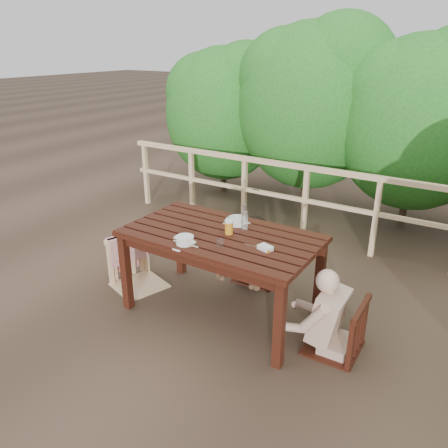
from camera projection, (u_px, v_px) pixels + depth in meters
The scene contains 15 objects.
ground at pixel (221, 311), 4.32m from camera, with size 60.00×60.00×0.00m, color #503B2B.
table at pixel (221, 274), 4.17m from camera, with size 1.75×0.99×0.81m, color black.
chair_left at pixel (136, 244), 4.57m from camera, with size 0.50×0.50×1.00m, color #DEB586.
chair_far at pixel (260, 239), 4.74m from camera, with size 0.47×0.47×0.94m, color black.
chair_right at pixel (337, 302), 3.62m from camera, with size 0.46×0.46×0.93m, color black.
woman at pixel (261, 228), 4.71m from camera, with size 0.48×0.59×1.20m, color black, non-canonical shape.
diner_right at pixel (343, 289), 3.55m from camera, with size 0.48×0.59×1.19m, color tan, non-canonical shape.
railing at pixel (305, 204), 5.69m from camera, with size 5.60×0.10×1.01m, color #DEB586.
hedge_row at pixel (375, 85), 5.90m from camera, with size 6.60×1.60×3.80m, color #22631D, non-canonical shape.
soup_near at pixel (185, 241), 3.78m from camera, with size 0.26×0.26×0.09m, color white.
soup_far at pixel (237, 222), 4.19m from camera, with size 0.27×0.27×0.09m, color white.
beer_glass at pixel (229, 228), 3.97m from camera, with size 0.08×0.08×0.15m, color gold.
bottle at pixel (244, 218), 4.02m from camera, with size 0.06×0.06×0.27m, color silver.
tumbler at pixel (220, 244), 3.74m from camera, with size 0.07×0.07×0.08m, color silver.
butter_tub at pixel (265, 249), 3.68m from camera, with size 0.12×0.09×0.05m, color white.
Camera 1 is at (1.98, -3.09, 2.43)m, focal length 35.49 mm.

